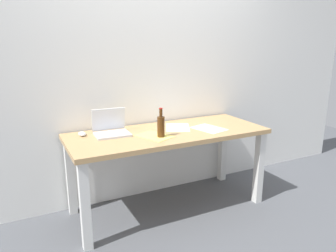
{
  "coord_description": "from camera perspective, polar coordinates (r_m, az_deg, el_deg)",
  "views": [
    {
      "loc": [
        -1.22,
        -2.45,
        1.52
      ],
      "look_at": [
        0.0,
        0.0,
        0.8
      ],
      "focal_mm": 34.11,
      "sensor_mm": 36.0,
      "label": 1
    }
  ],
  "objects": [
    {
      "name": "desk",
      "position": [
        2.87,
        0.0,
        -2.91
      ],
      "size": [
        1.77,
        0.71,
        0.75
      ],
      "color": "tan",
      "rests_on": "ground"
    },
    {
      "name": "paper_sheet_front_right",
      "position": [
        2.96,
        7.31,
        -0.45
      ],
      "size": [
        0.28,
        0.34,
        0.0
      ],
      "primitive_type": "cube",
      "rotation": [
        0.0,
        0.0,
        0.25
      ],
      "color": "white",
      "rests_on": "desk"
    },
    {
      "name": "ground_plane",
      "position": [
        3.13,
        0.0,
        -14.21
      ],
      "size": [
        8.0,
        8.0,
        0.0
      ],
      "primitive_type": "plane",
      "color": "#515459"
    },
    {
      "name": "back_wall",
      "position": [
        3.12,
        -3.45,
        10.76
      ],
      "size": [
        5.2,
        0.08,
        2.6
      ],
      "primitive_type": "cube",
      "color": "white",
      "rests_on": "ground"
    },
    {
      "name": "paper_sheet_near_back",
      "position": [
        2.97,
        1.76,
        -0.24
      ],
      "size": [
        0.32,
        0.36,
        0.0
      ],
      "primitive_type": "cube",
      "rotation": [
        0.0,
        0.0,
        -0.46
      ],
      "color": "white",
      "rests_on": "desk"
    },
    {
      "name": "laptop_left",
      "position": [
        2.79,
        -10.13,
        -0.56
      ],
      "size": [
        0.3,
        0.25,
        0.22
      ],
      "color": "silver",
      "rests_on": "desk"
    },
    {
      "name": "paper_yellow_folder",
      "position": [
        2.71,
        -2.44,
        -1.78
      ],
      "size": [
        0.31,
        0.35,
        0.0
      ],
      "primitive_type": "cube",
      "rotation": [
        0.0,
        0.0,
        0.41
      ],
      "color": "#F4E06B",
      "rests_on": "desk"
    },
    {
      "name": "beer_bottle",
      "position": [
        2.65,
        -1.27,
        0.01
      ],
      "size": [
        0.06,
        0.06,
        0.25
      ],
      "color": "#47280F",
      "rests_on": "desk"
    },
    {
      "name": "computer_mouse",
      "position": [
        2.81,
        -15.11,
        -1.36
      ],
      "size": [
        0.06,
        0.1,
        0.03
      ],
      "primitive_type": "ellipsoid",
      "rotation": [
        0.0,
        0.0,
        -0.01
      ],
      "color": "silver",
      "rests_on": "desk"
    }
  ]
}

